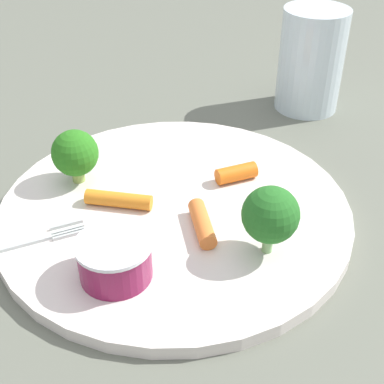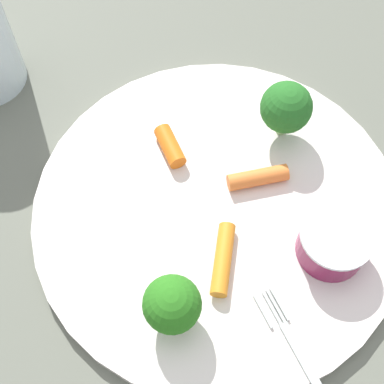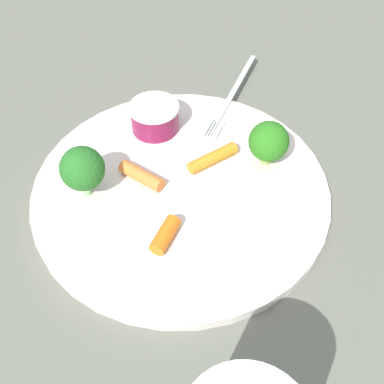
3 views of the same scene
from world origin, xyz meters
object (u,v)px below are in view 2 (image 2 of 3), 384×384
(sauce_cup, at_px, (333,243))
(broccoli_floret_1, at_px, (172,305))
(carrot_stick_2, at_px, (223,259))
(carrot_stick_0, at_px, (258,177))
(broccoli_floret_0, at_px, (286,108))
(plate, at_px, (218,211))
(carrot_stick_1, at_px, (170,146))

(sauce_cup, relative_size, broccoli_floret_1, 1.10)
(sauce_cup, distance_m, carrot_stick_2, 0.09)
(carrot_stick_0, bearing_deg, broccoli_floret_0, 135.29)
(plate, distance_m, carrot_stick_1, 0.07)
(carrot_stick_1, height_order, carrot_stick_2, carrot_stick_1)
(carrot_stick_0, xyz_separation_m, carrot_stick_1, (-0.05, -0.06, 0.00))
(broccoli_floret_1, bearing_deg, plate, 138.86)
(sauce_cup, height_order, broccoli_floret_0, broccoli_floret_0)
(carrot_stick_1, bearing_deg, plate, 16.33)
(carrot_stick_2, bearing_deg, carrot_stick_1, -177.32)
(carrot_stick_0, bearing_deg, carrot_stick_1, -132.44)
(sauce_cup, distance_m, carrot_stick_0, 0.08)
(sauce_cup, bearing_deg, carrot_stick_2, -103.20)
(broccoli_floret_1, distance_m, carrot_stick_0, 0.14)
(broccoli_floret_0, relative_size, carrot_stick_0, 1.14)
(plate, xyz_separation_m, carrot_stick_2, (0.05, -0.01, 0.01))
(carrot_stick_1, bearing_deg, sauce_cup, 33.91)
(plate, bearing_deg, broccoli_floret_0, 123.02)
(broccoli_floret_0, bearing_deg, sauce_cup, -5.02)
(broccoli_floret_0, height_order, carrot_stick_2, broccoli_floret_0)
(sauce_cup, height_order, carrot_stick_1, sauce_cup)
(plate, relative_size, sauce_cup, 5.43)
(broccoli_floret_0, distance_m, broccoli_floret_1, 0.19)
(carrot_stick_1, distance_m, carrot_stick_2, 0.11)
(broccoli_floret_0, relative_size, carrot_stick_2, 0.99)
(plate, height_order, carrot_stick_1, carrot_stick_1)
(plate, distance_m, carrot_stick_0, 0.04)
(broccoli_floret_1, xyz_separation_m, carrot_stick_1, (-0.14, 0.05, -0.02))
(carrot_stick_1, bearing_deg, broccoli_floret_1, -17.94)
(plate, xyz_separation_m, broccoli_floret_0, (-0.05, 0.08, 0.04))
(broccoli_floret_0, xyz_separation_m, carrot_stick_2, (0.10, -0.10, -0.03))
(carrot_stick_2, bearing_deg, broccoli_floret_0, 136.34)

